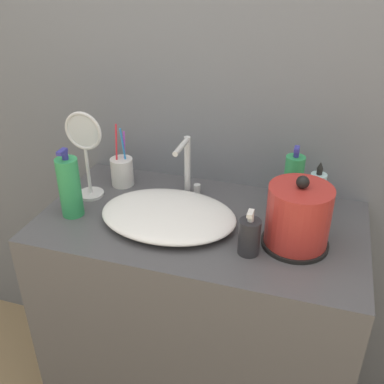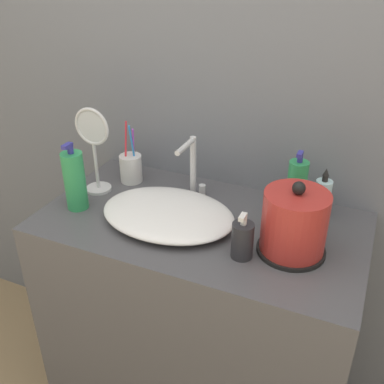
{
  "view_description": "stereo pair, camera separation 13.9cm",
  "coord_description": "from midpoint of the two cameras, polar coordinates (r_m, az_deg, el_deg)",
  "views": [
    {
      "loc": [
        0.33,
        -0.88,
        1.7
      ],
      "look_at": [
        -0.03,
        0.28,
        1.02
      ],
      "focal_mm": 42.0,
      "sensor_mm": 36.0,
      "label": 1
    },
    {
      "loc": [
        0.46,
        -0.83,
        1.7
      ],
      "look_at": [
        -0.03,
        0.28,
        1.02
      ],
      "focal_mm": 42.0,
      "sensor_mm": 36.0,
      "label": 2
    }
  ],
  "objects": [
    {
      "name": "sink_basin",
      "position": [
        1.42,
        -0.28,
        -2.83
      ],
      "size": [
        0.43,
        0.32,
        0.06
      ],
      "color": "white",
      "rests_on": "vanity_counter"
    },
    {
      "name": "shampoo_bottle",
      "position": [
        1.51,
        18.77,
        -0.69
      ],
      "size": [
        0.05,
        0.05,
        0.17
      ],
      "color": "silver",
      "rests_on": "vanity_counter"
    },
    {
      "name": "mouthwash_bottle",
      "position": [
        1.45,
        15.77,
        0.15
      ],
      "size": [
        0.06,
        0.06,
        0.24
      ],
      "color": "#2D9956",
      "rests_on": "vanity_counter"
    },
    {
      "name": "lotion_bottle",
      "position": [
        1.27,
        9.57,
        -6.11
      ],
      "size": [
        0.06,
        0.06,
        0.14
      ],
      "color": "#28282D",
      "rests_on": "vanity_counter"
    },
    {
      "name": "electric_kettle",
      "position": [
        1.3,
        15.85,
        -4.18
      ],
      "size": [
        0.2,
        0.2,
        0.23
      ],
      "color": "black",
      "rests_on": "vanity_counter"
    },
    {
      "name": "hand_cream_bottle",
      "position": [
        1.49,
        -12.11,
        1.37
      ],
      "size": [
        0.07,
        0.07,
        0.23
      ],
      "color": "#2D9956",
      "rests_on": "vanity_counter"
    },
    {
      "name": "wall_back",
      "position": [
        1.54,
        8.32,
        14.04
      ],
      "size": [
        6.0,
        0.04,
        2.6
      ],
      "color": "slate",
      "rests_on": "ground_plane"
    },
    {
      "name": "vanity_mirror",
      "position": [
        1.56,
        -9.9,
        5.98
      ],
      "size": [
        0.13,
        0.09,
        0.31
      ],
      "color": "silver",
      "rests_on": "vanity_counter"
    },
    {
      "name": "faucet",
      "position": [
        1.52,
        2.7,
        3.4
      ],
      "size": [
        0.06,
        0.14,
        0.21
      ],
      "color": "silver",
      "rests_on": "vanity_counter"
    },
    {
      "name": "vanity_counter",
      "position": [
        1.73,
        3.3,
        -16.61
      ],
      "size": [
        1.03,
        0.56,
        0.92
      ],
      "color": "#4C4C51",
      "rests_on": "ground_plane"
    },
    {
      "name": "toothbrush_cup",
      "position": [
        1.65,
        -5.38,
        3.03
      ],
      "size": [
        0.08,
        0.08,
        0.23
      ],
      "color": "silver",
      "rests_on": "vanity_counter"
    }
  ]
}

